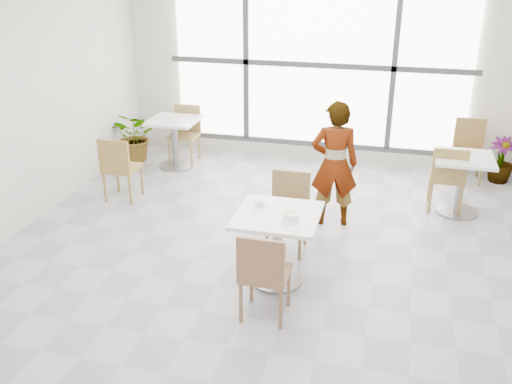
% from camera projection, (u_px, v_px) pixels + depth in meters
% --- Properties ---
extents(floor, '(7.00, 7.00, 0.00)m').
position_uv_depth(floor, '(263.00, 269.00, 5.98)').
color(floor, '#9E9EA5').
rests_on(floor, ground).
extents(wall_back, '(6.00, 0.00, 6.00)m').
position_uv_depth(wall_back, '(319.00, 64.00, 8.51)').
color(wall_back, silver).
rests_on(wall_back, ground).
extents(wall_front, '(6.00, 0.00, 6.00)m').
position_uv_depth(wall_front, '(58.00, 383.00, 2.27)').
color(wall_front, silver).
rests_on(wall_front, ground).
extents(window, '(4.60, 0.07, 2.52)m').
position_uv_depth(window, '(318.00, 65.00, 8.45)').
color(window, white).
rests_on(window, ground).
extents(main_table, '(0.80, 0.80, 0.75)m').
position_uv_depth(main_table, '(277.00, 235.00, 5.56)').
color(main_table, white).
rests_on(main_table, ground).
extents(chair_near, '(0.42, 0.42, 0.87)m').
position_uv_depth(chair_near, '(263.00, 271.00, 4.98)').
color(chair_near, '#895E40').
rests_on(chair_near, ground).
extents(chair_far, '(0.42, 0.42, 0.87)m').
position_uv_depth(chair_far, '(289.00, 206.00, 6.24)').
color(chair_far, olive).
rests_on(chair_far, ground).
extents(oatmeal_bowl, '(0.21, 0.21, 0.09)m').
position_uv_depth(oatmeal_bowl, '(291.00, 216.00, 5.32)').
color(oatmeal_bowl, white).
rests_on(oatmeal_bowl, main_table).
extents(coffee_cup, '(0.16, 0.13, 0.07)m').
position_uv_depth(coffee_cup, '(259.00, 204.00, 5.61)').
color(coffee_cup, white).
rests_on(coffee_cup, main_table).
extents(person, '(0.62, 0.47, 1.52)m').
position_uv_depth(person, '(334.00, 164.00, 6.69)').
color(person, black).
rests_on(person, ground).
extents(bg_table_left, '(0.70, 0.70, 0.75)m').
position_uv_depth(bg_table_left, '(175.00, 136.00, 8.58)').
color(bg_table_left, white).
rests_on(bg_table_left, ground).
extents(bg_table_right, '(0.70, 0.70, 0.75)m').
position_uv_depth(bg_table_right, '(462.00, 177.00, 7.06)').
color(bg_table_right, white).
rests_on(bg_table_right, ground).
extents(bg_chair_left_near, '(0.42, 0.42, 0.87)m').
position_uv_depth(bg_chair_left_near, '(119.00, 165.00, 7.40)').
color(bg_chair_left_near, olive).
rests_on(bg_chair_left_near, ground).
extents(bg_chair_left_far, '(0.42, 0.42, 0.87)m').
position_uv_depth(bg_chair_left_far, '(186.00, 130.00, 8.85)').
color(bg_chair_left_far, '#A2844C').
rests_on(bg_chair_left_far, ground).
extents(bg_chair_right_near, '(0.42, 0.42, 0.87)m').
position_uv_depth(bg_chair_right_near, '(448.00, 175.00, 7.09)').
color(bg_chair_right_near, olive).
rests_on(bg_chair_right_near, ground).
extents(bg_chair_right_far, '(0.42, 0.42, 0.87)m').
position_uv_depth(bg_chair_right_far, '(469.00, 145.00, 8.14)').
color(bg_chair_right_far, olive).
rests_on(bg_chair_right_far, ground).
extents(plant_left, '(0.87, 0.80, 0.80)m').
position_uv_depth(plant_left, '(136.00, 136.00, 8.87)').
color(plant_left, '#3D7F3A').
rests_on(plant_left, ground).
extents(plant_right, '(0.40, 0.40, 0.65)m').
position_uv_depth(plant_right, '(501.00, 160.00, 8.09)').
color(plant_right, '#4F7B3F').
rests_on(plant_right, ground).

